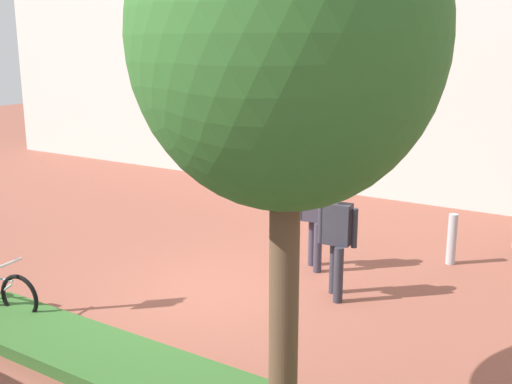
% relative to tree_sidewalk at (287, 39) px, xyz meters
% --- Properties ---
extents(ground_plane, '(60.00, 60.00, 0.00)m').
position_rel_tree_sidewalk_xyz_m(ground_plane, '(-2.53, 2.42, -3.77)').
color(ground_plane, brown).
extents(planter_strip, '(7.00, 1.10, 0.16)m').
position_rel_tree_sidewalk_xyz_m(planter_strip, '(-1.53, 0.00, -3.69)').
color(planter_strip, '#336028').
rests_on(planter_strip, ground).
extents(tree_sidewalk, '(2.71, 2.71, 5.28)m').
position_rel_tree_sidewalk_xyz_m(tree_sidewalk, '(0.00, 0.00, 0.00)').
color(tree_sidewalk, brown).
rests_on(tree_sidewalk, ground).
extents(bollard_steel, '(0.16, 0.16, 0.90)m').
position_rel_tree_sidewalk_xyz_m(bollard_steel, '(0.04, 5.75, -3.32)').
color(bollard_steel, '#ADADB2').
rests_on(bollard_steel, ground).
extents(person_suited_dark, '(0.61, 0.42, 1.72)m').
position_rel_tree_sidewalk_xyz_m(person_suited_dark, '(-1.01, 3.33, -2.78)').
color(person_suited_dark, '#2D2D38').
rests_on(person_suited_dark, ground).
extents(person_suited_navy, '(0.60, 0.39, 1.72)m').
position_rel_tree_sidewalk_xyz_m(person_suited_navy, '(-1.85, 4.25, -2.78)').
color(person_suited_navy, '#383342').
rests_on(person_suited_navy, ground).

